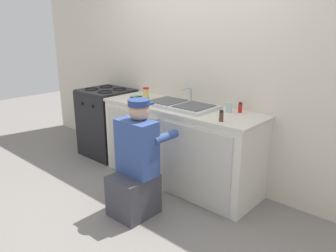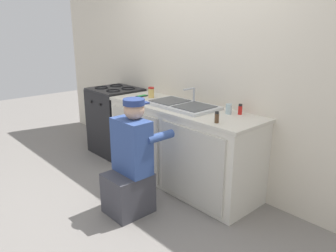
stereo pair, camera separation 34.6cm
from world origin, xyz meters
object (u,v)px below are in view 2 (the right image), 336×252
(plumber_person, at_px, (131,167))
(spice_bottle_pepper, at_px, (217,117))
(water_glass, at_px, (229,109))
(sink_double_basin, at_px, (182,105))
(stove_range, at_px, (116,120))
(cell_phone, at_px, (142,96))
(condiment_jar, at_px, (151,92))
(spice_bottle_red, at_px, (240,109))

(plumber_person, height_order, spice_bottle_pepper, plumber_person)
(water_glass, bearing_deg, sink_double_basin, -166.42)
(sink_double_basin, relative_size, spice_bottle_pepper, 7.62)
(stove_range, relative_size, cell_phone, 6.64)
(condiment_jar, xyz_separation_m, cell_phone, (-0.13, -0.04, -0.06))
(spice_bottle_red, distance_m, cell_phone, 1.34)
(sink_double_basin, relative_size, water_glass, 8.00)
(plumber_person, xyz_separation_m, cell_phone, (-0.83, 0.79, 0.44))
(sink_double_basin, relative_size, spice_bottle_red, 7.62)
(spice_bottle_pepper, height_order, cell_phone, spice_bottle_pepper)
(sink_double_basin, height_order, plumber_person, plumber_person)
(plumber_person, relative_size, cell_phone, 7.89)
(sink_double_basin, xyz_separation_m, condiment_jar, (-0.58, 0.05, 0.05))
(sink_double_basin, height_order, water_glass, sink_double_basin)
(spice_bottle_red, height_order, condiment_jar, condiment_jar)
(spice_bottle_red, height_order, spice_bottle_pepper, same)
(condiment_jar, bearing_deg, stove_range, -175.82)
(stove_range, distance_m, plumber_person, 1.61)
(cell_phone, xyz_separation_m, water_glass, (1.24, 0.12, 0.04))
(sink_double_basin, bearing_deg, plumber_person, -81.67)
(plumber_person, distance_m, cell_phone, 1.22)
(spice_bottle_red, bearing_deg, cell_phone, -172.01)
(condiment_jar, bearing_deg, sink_double_basin, -4.94)
(stove_range, bearing_deg, condiment_jar, 4.18)
(stove_range, xyz_separation_m, condiment_jar, (0.72, 0.05, 0.50))
(plumber_person, relative_size, spice_bottle_red, 10.52)
(spice_bottle_pepper, bearing_deg, spice_bottle_red, 94.78)
(spice_bottle_red, bearing_deg, water_glass, -143.98)
(sink_double_basin, bearing_deg, spice_bottle_red, 17.33)
(plumber_person, bearing_deg, stove_range, 151.10)
(sink_double_basin, distance_m, stove_range, 1.38)
(spice_bottle_pepper, bearing_deg, water_glass, 110.39)
(plumber_person, height_order, condiment_jar, plumber_person)
(sink_double_basin, xyz_separation_m, cell_phone, (-0.71, 0.01, -0.01))
(sink_double_basin, distance_m, condiment_jar, 0.59)
(plumber_person, distance_m, condiment_jar, 1.19)
(spice_bottle_pepper, bearing_deg, plumber_person, -132.92)
(condiment_jar, bearing_deg, water_glass, 4.00)
(stove_range, height_order, spice_bottle_pepper, spice_bottle_pepper)
(stove_range, bearing_deg, cell_phone, 0.86)
(plumber_person, bearing_deg, sink_double_basin, 98.33)
(spice_bottle_red, relative_size, condiment_jar, 0.82)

